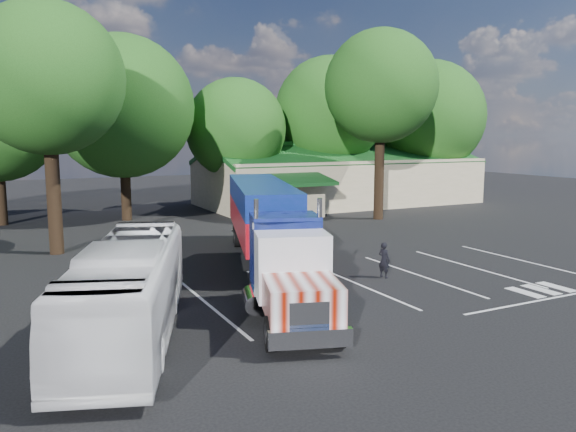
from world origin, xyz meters
name	(u,v)px	position (x,y,z in m)	size (l,w,h in m)	color
ground	(291,256)	(0.00, 0.00, 0.00)	(120.00, 120.00, 0.00)	black
event_hall	(337,179)	(13.74, 17.81, 2.21)	(24.20, 14.12, 5.55)	beige
tree_row_c	(122,107)	(-5.00, 16.20, 8.04)	(10.00, 10.00, 13.05)	black
tree_row_d	(236,129)	(4.00, 17.50, 6.58)	(8.00, 8.00, 10.60)	black
tree_row_e	(330,112)	(13.00, 18.00, 8.09)	(9.60, 9.60, 12.90)	black
tree_row_f	(428,117)	(23.00, 16.80, 7.79)	(10.40, 10.40, 13.00)	black
tree_near_left	(47,79)	(-10.50, 6.00, 8.81)	(7.60, 7.60, 12.65)	black
tree_near_right	(381,87)	(11.50, 8.50, 9.46)	(8.00, 8.00, 13.50)	black
semi_truck	(266,221)	(-2.36, -2.21, 2.25)	(8.08, 18.76, 3.98)	black
woman	(384,260)	(1.60, -5.62, 0.77)	(0.56, 0.37, 1.54)	black
bicycle	(282,227)	(2.22, 5.59, 0.50)	(0.66, 1.91, 1.00)	black
tour_bus	(129,290)	(-9.53, -8.00, 1.46)	(2.46, 10.52, 2.93)	white
silver_sedan	(266,207)	(5.00, 14.00, 0.62)	(1.31, 3.75, 1.24)	#A3A5AB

